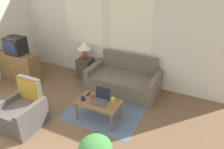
{
  "coord_description": "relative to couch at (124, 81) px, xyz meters",
  "views": [
    {
      "loc": [
        2.48,
        -1.18,
        2.9
      ],
      "look_at": [
        0.64,
        2.55,
        0.75
      ],
      "focal_mm": 35.0,
      "sensor_mm": 36.0,
      "label": 1
    }
  ],
  "objects": [
    {
      "name": "cup_white",
      "position": [
        -0.19,
        -1.23,
        0.21
      ],
      "size": [
        0.07,
        0.07,
        0.1
      ],
      "color": "#B23D38",
      "rests_on": "coffee_table"
    },
    {
      "name": "couch",
      "position": [
        0.0,
        0.0,
        0.0
      ],
      "size": [
        1.74,
        0.9,
        0.86
      ],
      "color": "#665B4C",
      "rests_on": "ground_plane"
    },
    {
      "name": "tv_remote",
      "position": [
        -0.31,
        -1.15,
        0.17
      ],
      "size": [
        0.04,
        0.15,
        0.02
      ],
      "color": "black",
      "rests_on": "coffee_table"
    },
    {
      "name": "table_lamp",
      "position": [
        -1.25,
        0.17,
        0.62
      ],
      "size": [
        0.36,
        0.36,
        0.48
      ],
      "color": "brown",
      "rests_on": "side_table"
    },
    {
      "name": "wall_back",
      "position": [
        -0.64,
        0.47,
        1.04
      ],
      "size": [
        6.31,
        0.06,
        2.6
      ],
      "color": "silver",
      "rests_on": "ground_plane"
    },
    {
      "name": "tv_dresser",
      "position": [
        -2.7,
        -0.76,
        0.13
      ],
      "size": [
        1.09,
        0.44,
        0.79
      ],
      "color": "brown",
      "rests_on": "ground_plane"
    },
    {
      "name": "television",
      "position": [
        -2.7,
        -0.76,
        0.74
      ],
      "size": [
        0.47,
        0.39,
        0.44
      ],
      "color": "black",
      "rests_on": "tv_dresser"
    },
    {
      "name": "armchair",
      "position": [
        -1.23,
        -2.1,
        0.02
      ],
      "size": [
        0.71,
        0.75,
        0.94
      ],
      "color": "#514C47",
      "rests_on": "ground_plane"
    },
    {
      "name": "coffee_table",
      "position": [
        0.0,
        -1.3,
        0.11
      ],
      "size": [
        0.89,
        0.54,
        0.43
      ],
      "color": "brown",
      "rests_on": "ground_plane"
    },
    {
      "name": "laptop",
      "position": [
        0.04,
        -1.26,
        0.22
      ],
      "size": [
        0.32,
        0.3,
        0.25
      ],
      "color": "#47474C",
      "rests_on": "coffee_table"
    },
    {
      "name": "side_table",
      "position": [
        -1.25,
        0.17,
        0.01
      ],
      "size": [
        0.38,
        0.38,
        0.55
      ],
      "color": "#4C3D2D",
      "rests_on": "ground_plane"
    },
    {
      "name": "cup_navy",
      "position": [
        0.25,
        -1.15,
        0.2
      ],
      "size": [
        0.08,
        0.08,
        0.07
      ],
      "color": "gold",
      "rests_on": "coffee_table"
    },
    {
      "name": "cup_yellow",
      "position": [
        -0.31,
        -1.39,
        0.2
      ],
      "size": [
        0.09,
        0.09,
        0.08
      ],
      "color": "#191E4C",
      "rests_on": "coffee_table"
    },
    {
      "name": "rug",
      "position": [
        0.0,
        -0.68,
        -0.26
      ],
      "size": [
        1.6,
        1.99,
        0.01
      ],
      "color": "slate",
      "rests_on": "ground_plane"
    }
  ]
}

